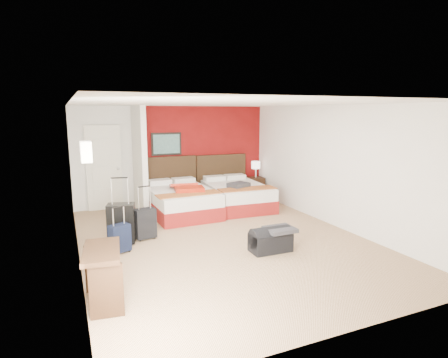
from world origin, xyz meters
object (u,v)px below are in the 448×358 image
duffel_bag (270,241)px  bed_left (181,202)px  suitcase_black (122,225)px  desk (103,276)px  bed_right (237,196)px  nightstand (255,187)px  table_lamp (256,169)px  red_suitcase_open (186,187)px  suitcase_charcoal (145,225)px  suitcase_navy (120,240)px

duffel_bag → bed_left: bearing=104.7°
bed_left → suitcase_black: 2.16m
desk → bed_right: bearing=53.1°
bed_left → desk: bearing=-122.0°
nightstand → desk: bearing=-130.5°
bed_right → table_lamp: (0.96, 0.82, 0.50)m
bed_left → duffel_bag: bed_left is taller
bed_right → nightstand: bed_right is taller
red_suitcase_open → suitcase_black: (-1.67, -1.38, -0.29)m
bed_right → desk: bearing=-131.4°
red_suitcase_open → suitcase_black: suitcase_black is taller
suitcase_charcoal → red_suitcase_open: bearing=38.2°
table_lamp → suitcase_navy: (-4.09, -2.80, -0.55)m
suitcase_black → duffel_bag: 2.67m
suitcase_charcoal → duffel_bag: size_ratio=0.79×
bed_right → suitcase_black: bearing=-150.1°
bed_right → desk: 5.08m
nightstand → table_lamp: (0.00, 0.00, 0.50)m
duffel_bag → desk: 2.89m
bed_left → bed_right: (1.46, 0.06, -0.01)m
nightstand → suitcase_black: size_ratio=0.79×
suitcase_black → suitcase_navy: bearing=-86.2°
red_suitcase_open → table_lamp: 2.53m
table_lamp → suitcase_black: table_lamp is taller
table_lamp → suitcase_black: bearing=-149.4°
nightstand → desk: (-4.52, -4.45, 0.07)m
bed_right → suitcase_black: 3.40m
suitcase_navy → suitcase_black: bearing=55.3°
bed_left → table_lamp: 2.63m
suitcase_navy → desk: size_ratio=0.54×
suitcase_black → desk: desk is taller
nightstand → suitcase_black: suitcase_black is taller
bed_left → bed_right: bearing=0.6°
bed_right → table_lamp: size_ratio=4.28×
bed_left → suitcase_black: bearing=-138.2°
suitcase_black → suitcase_charcoal: size_ratio=1.29×
nightstand → suitcase_navy: bearing=-140.7°
desk → red_suitcase_open: bearing=65.2°
nightstand → bed_left: bearing=-155.2°
suitcase_navy → suitcase_charcoal: bearing=22.3°
red_suitcase_open → suitcase_charcoal: (-1.22, -1.29, -0.37)m
bed_left → red_suitcase_open: size_ratio=2.26×
red_suitcase_open → desk: 4.12m
red_suitcase_open → table_lamp: bearing=33.0°
suitcase_black → desk: (-0.53, -2.09, 0.00)m
table_lamp → desk: table_lamp is taller
red_suitcase_open → suitcase_navy: 2.57m
suitcase_black → suitcase_charcoal: bearing=27.8°
suitcase_black → suitcase_charcoal: 0.46m
suitcase_charcoal → desk: size_ratio=0.65×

